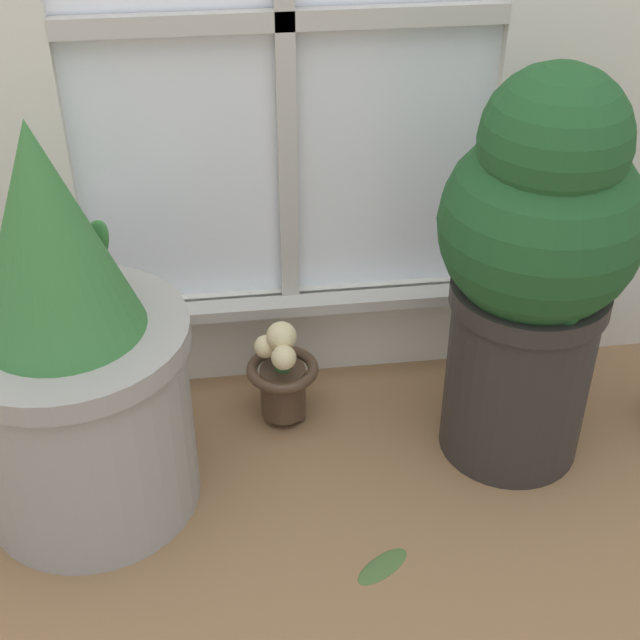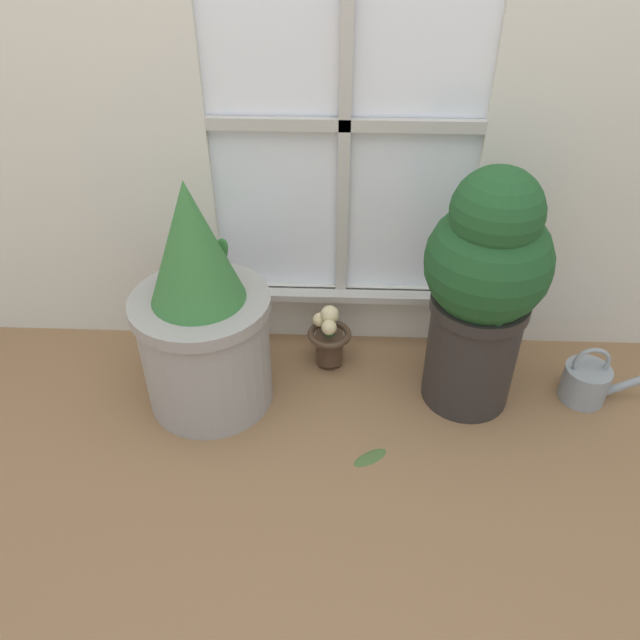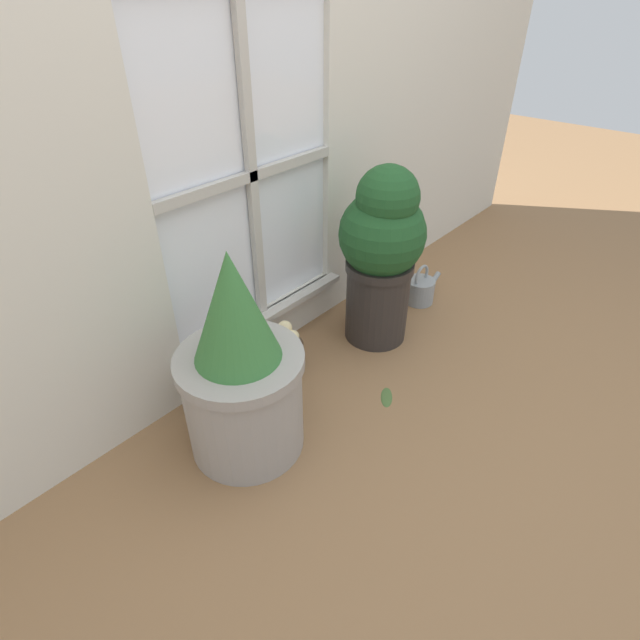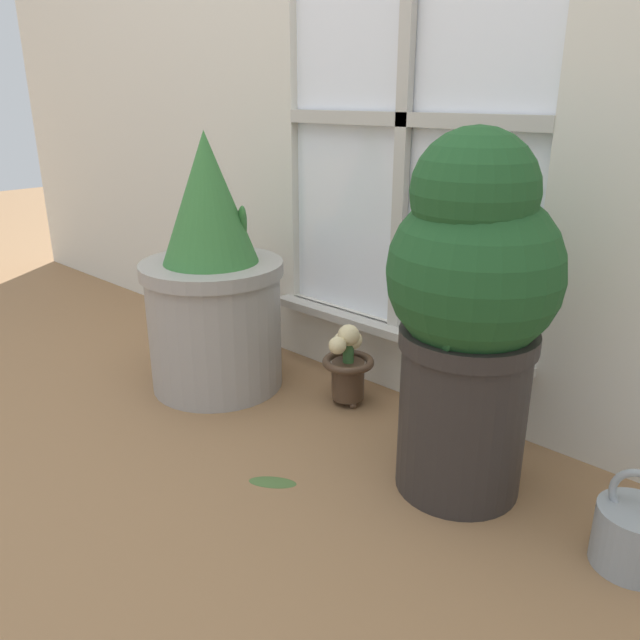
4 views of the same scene
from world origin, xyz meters
The scene contains 5 objects.
ground_plane centered at (0.00, 0.00, 0.00)m, with size 10.00×10.00×0.00m, color olive.
potted_plant_left centered at (-0.40, 0.31, 0.31)m, with size 0.41×0.41×0.74m.
potted_plant_right centered at (0.40, 0.35, 0.42)m, with size 0.35×0.35×0.77m.
flower_vase centered at (-0.04, 0.48, 0.12)m, with size 0.15×0.15×0.24m.
fallen_leaf centered at (0.10, 0.07, 0.00)m, with size 0.12×0.10×0.01m.
Camera 1 is at (-0.14, -0.92, 1.21)m, focal length 50.00 mm.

